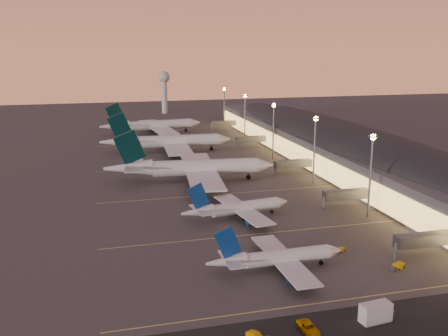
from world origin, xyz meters
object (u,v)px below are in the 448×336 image
airliner_narrow_north (237,208)px  airliner_wide_near (191,168)px  airliner_wide_far (152,125)px  radar_tower (164,85)px  baggage_tug_b (340,250)px  baggage_tug_a (397,267)px  airliner_narrow_south (276,258)px  airliner_wide_mid (167,142)px  catering_truck_a (377,313)px  service_van_d (308,328)px

airliner_narrow_north → airliner_wide_near: size_ratio=0.54×
airliner_wide_far → radar_tower: radar_tower is taller
radar_tower → baggage_tug_b: 283.07m
baggage_tug_a → baggage_tug_b: size_ratio=1.33×
airliner_wide_far → radar_tower: 96.60m
airliner_narrow_south → airliner_wide_mid: bearing=91.3°
airliner_narrow_south → radar_tower: 289.16m
airliner_wide_mid → airliner_narrow_south: bearing=-85.0°
catering_truck_a → airliner_wide_far: bearing=87.7°
airliner_narrow_south → airliner_wide_far: airliner_wide_far is taller
baggage_tug_a → service_van_d: (-31.35, -19.51, 0.25)m
airliner_wide_near → airliner_wide_mid: bearing=97.0°
airliner_wide_far → baggage_tug_b: bearing=-88.7°
airliner_narrow_south → airliner_narrow_north: airliner_narrow_north is taller
airliner_narrow_south → radar_tower: (14.50, 288.19, 18.76)m
airliner_narrow_south → service_van_d: (-3.30, -26.03, -2.30)m
airliner_wide_far → airliner_narrow_north: bearing=-93.9°
airliner_wide_mid → baggage_tug_a: bearing=-74.4°
airliner_wide_far → catering_truck_a: 221.96m
baggage_tug_a → catering_truck_a: (-17.15, -19.38, 1.20)m
airliner_narrow_south → airliner_wide_mid: (-5.26, 140.06, 2.21)m
airliner_wide_far → airliner_wide_near: bearing=-95.5°
airliner_wide_near → airliner_wide_far: bearing=97.0°
airliner_wide_mid → service_van_d: 166.16m
airliner_wide_mid → radar_tower: (19.76, 148.13, 16.55)m
airliner_wide_mid → baggage_tug_b: bearing=-76.6°
catering_truck_a → service_van_d: size_ratio=1.19×
airliner_wide_near → airliner_wide_far: size_ratio=1.07×
airliner_wide_mid → baggage_tug_a: (33.32, -146.57, -4.77)m
airliner_narrow_north → radar_tower: (13.44, 251.05, 18.61)m
baggage_tug_b → catering_truck_a: size_ratio=0.48×
radar_tower → service_van_d: bearing=-93.2°
airliner_wide_near → baggage_tug_a: airliner_wide_near is taller
airliner_wide_near → baggage_tug_b: (24.00, -76.65, -4.99)m
airliner_wide_mid → airliner_wide_far: (-1.06, 55.32, -0.28)m
baggage_tug_a → airliner_wide_mid: bearing=79.1°
airliner_wide_mid → airliner_wide_far: bearing=93.9°
airliner_wide_far → baggage_tug_b: (26.03, -189.39, -4.62)m
radar_tower → airliner_wide_near: bearing=-95.2°
baggage_tug_b → airliner_wide_far: bearing=65.6°
airliner_wide_mid → catering_truck_a: 166.78m
airliner_narrow_south → radar_tower: size_ratio=1.03×
airliner_narrow_north → service_van_d: size_ratio=6.09×
service_van_d → catering_truck_a: bearing=-2.1°
airliner_narrow_north → airliner_wide_far: (-7.39, 158.24, 1.78)m
airliner_narrow_south → airliner_wide_near: size_ratio=0.51×
airliner_wide_near → airliner_wide_far: (-2.03, 112.74, -0.37)m
airliner_wide_mid → catering_truck_a: (16.17, -165.95, -3.57)m
airliner_narrow_south → airliner_narrow_north: size_ratio=0.95×
airliner_narrow_north → airliner_wide_near: 45.86m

